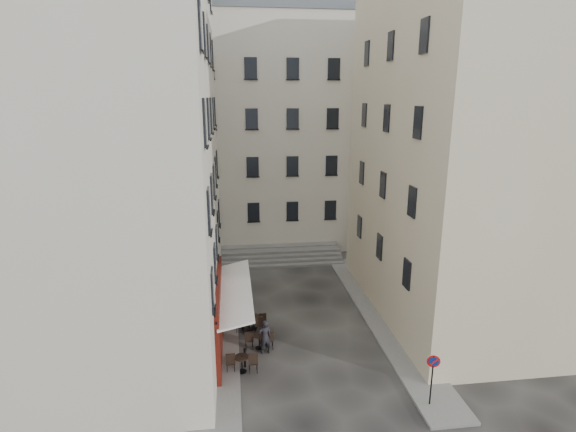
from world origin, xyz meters
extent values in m
plane|color=black|center=(0.00, 0.00, 0.00)|extent=(90.00, 90.00, 0.00)
cube|color=slate|center=(-4.50, 4.00, 0.06)|extent=(2.00, 22.00, 0.12)
cube|color=slate|center=(4.50, 3.00, 0.06)|extent=(2.00, 18.00, 0.12)
cube|color=beige|center=(-10.50, 3.00, 10.00)|extent=(12.00, 16.00, 20.00)
cube|color=#C5B193|center=(10.50, 3.50, 9.00)|extent=(12.00, 14.00, 18.00)
cube|color=beige|center=(-1.00, 19.00, 9.00)|extent=(18.00, 10.00, 18.00)
cube|color=slate|center=(-1.00, 19.00, 18.30)|extent=(18.20, 10.20, 0.60)
cube|color=#430E09|center=(-4.42, 1.00, 1.75)|extent=(0.25, 7.00, 3.50)
cube|color=black|center=(-4.38, 1.00, 1.40)|extent=(0.06, 3.85, 2.00)
cube|color=white|center=(-3.60, 1.00, 2.95)|extent=(1.58, 7.30, 0.41)
cube|color=slate|center=(0.00, 11.90, 0.10)|extent=(9.00, 1.80, 0.20)
cube|color=slate|center=(0.00, 12.35, 0.30)|extent=(9.00, 1.80, 0.20)
cube|color=slate|center=(0.00, 12.80, 0.50)|extent=(9.00, 1.80, 0.20)
cube|color=slate|center=(0.00, 13.25, 0.70)|extent=(9.00, 1.80, 0.20)
cylinder|color=black|center=(-3.25, -1.00, 0.45)|extent=(0.10, 0.10, 0.90)
sphere|color=black|center=(-3.25, -1.00, 0.92)|extent=(0.12, 0.12, 0.12)
cylinder|color=black|center=(-3.25, 2.50, 0.45)|extent=(0.10, 0.10, 0.90)
sphere|color=black|center=(-3.25, 2.50, 0.92)|extent=(0.12, 0.12, 0.12)
cylinder|color=black|center=(-3.25, 6.00, 0.45)|extent=(0.10, 0.10, 0.90)
sphere|color=black|center=(-3.25, 6.00, 0.92)|extent=(0.12, 0.12, 0.12)
cylinder|color=black|center=(4.03, -4.68, 1.15)|extent=(0.06, 0.06, 2.29)
cylinder|color=red|center=(4.03, -4.69, 2.06)|extent=(0.52, 0.15, 0.53)
cylinder|color=navy|center=(4.03, -4.71, 2.06)|extent=(0.38, 0.13, 0.39)
cube|color=red|center=(4.03, -4.74, 2.06)|extent=(0.31, 0.10, 0.31)
cylinder|color=black|center=(-3.40, -1.45, 0.08)|extent=(0.40, 0.40, 0.02)
cylinder|color=black|center=(-3.40, -1.45, 0.45)|extent=(0.06, 0.06, 0.78)
cylinder|color=black|center=(-3.40, -1.45, 0.80)|extent=(0.67, 0.67, 0.04)
cube|color=black|center=(-2.89, -1.45, 0.50)|extent=(0.42, 0.42, 1.00)
cube|color=black|center=(-3.90, -1.34, 0.50)|extent=(0.42, 0.42, 1.00)
cylinder|color=black|center=(-2.50, 0.41, 0.08)|extent=(0.39, 0.39, 0.02)
cylinder|color=black|center=(-2.50, 0.41, 0.44)|extent=(0.05, 0.05, 0.76)
cylinder|color=black|center=(-2.50, 0.41, 0.79)|extent=(0.65, 0.65, 0.04)
cube|color=black|center=(-2.01, 0.41, 0.49)|extent=(0.41, 0.41, 0.98)
cube|color=black|center=(-2.99, 0.52, 0.49)|extent=(0.41, 0.41, 0.98)
cylinder|color=black|center=(-2.91, 1.99, 0.08)|extent=(0.40, 0.40, 0.02)
cylinder|color=black|center=(-2.91, 1.99, 0.44)|extent=(0.06, 0.06, 0.78)
cylinder|color=black|center=(-2.91, 1.99, 0.80)|extent=(0.67, 0.67, 0.04)
cube|color=black|center=(-2.41, 1.99, 0.50)|extent=(0.42, 0.42, 1.00)
cube|color=black|center=(-3.41, 2.10, 0.50)|extent=(0.42, 0.42, 1.00)
cylinder|color=black|center=(-2.65, 2.47, 0.07)|extent=(0.37, 0.37, 0.02)
cylinder|color=black|center=(-2.65, 2.47, 0.41)|extent=(0.05, 0.05, 0.72)
cylinder|color=black|center=(-2.65, 2.47, 0.74)|extent=(0.62, 0.62, 0.04)
cube|color=black|center=(-2.19, 2.47, 0.46)|extent=(0.39, 0.39, 0.93)
cube|color=black|center=(-3.11, 2.57, 0.46)|extent=(0.39, 0.39, 0.93)
cylinder|color=black|center=(-3.24, 5.14, 0.07)|extent=(0.33, 0.33, 0.02)
cylinder|color=black|center=(-3.24, 5.14, 0.37)|extent=(0.05, 0.05, 0.65)
cylinder|color=black|center=(-3.24, 5.14, 0.67)|extent=(0.56, 0.56, 0.04)
cube|color=black|center=(-2.82, 5.14, 0.42)|extent=(0.35, 0.35, 0.84)
cube|color=black|center=(-3.65, 5.24, 0.42)|extent=(0.35, 0.35, 0.84)
imported|color=black|center=(-2.24, 0.05, 0.87)|extent=(0.71, 0.55, 1.75)
camera|label=1|loc=(-3.58, -19.34, 12.10)|focal=28.00mm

